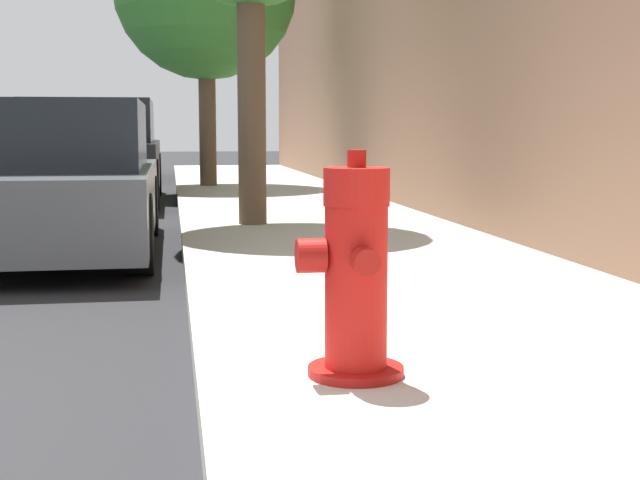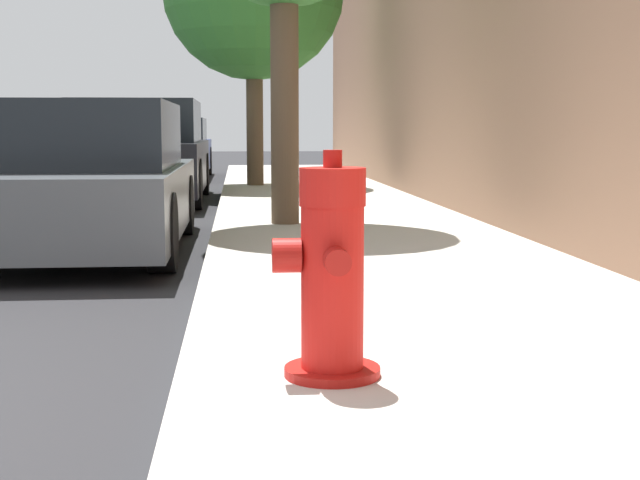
{
  "view_description": "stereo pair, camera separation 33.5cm",
  "coord_description": "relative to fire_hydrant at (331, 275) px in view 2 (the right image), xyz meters",
  "views": [
    {
      "loc": [
        1.9,
        -3.06,
        1.08
      ],
      "look_at": [
        2.64,
        1.37,
        0.51
      ],
      "focal_mm": 50.0,
      "sensor_mm": 36.0,
      "label": 1
    },
    {
      "loc": [
        2.24,
        -3.1,
        1.08
      ],
      "look_at": [
        2.64,
        1.37,
        0.51
      ],
      "focal_mm": 50.0,
      "sensor_mm": 36.0,
      "label": 2
    }
  ],
  "objects": [
    {
      "name": "parked_car_mid",
      "position": [
        -1.78,
        10.01,
        0.18
      ],
      "size": [
        1.88,
        4.38,
        1.48
      ],
      "color": "black",
      "rests_on": "ground_plane"
    },
    {
      "name": "parked_car_near",
      "position": [
        -1.72,
        4.6,
        0.09
      ],
      "size": [
        1.82,
        3.98,
        1.3
      ],
      "color": "#4C5156",
      "rests_on": "ground_plane"
    },
    {
      "name": "parked_car_far",
      "position": [
        -1.86,
        16.3,
        0.11
      ],
      "size": [
        1.78,
        4.26,
        1.3
      ],
      "color": "navy",
      "rests_on": "ground_plane"
    },
    {
      "name": "fire_hydrant",
      "position": [
        0.0,
        0.0,
        0.0
      ],
      "size": [
        0.41,
        0.41,
        0.86
      ],
      "color": "#A91511",
      "rests_on": "sidewalk_slab"
    },
    {
      "name": "sidewalk_slab",
      "position": [
        0.76,
        -0.17,
        -0.46
      ],
      "size": [
        2.7,
        40.0,
        0.14
      ],
      "color": "beige",
      "rests_on": "ground_plane"
    }
  ]
}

